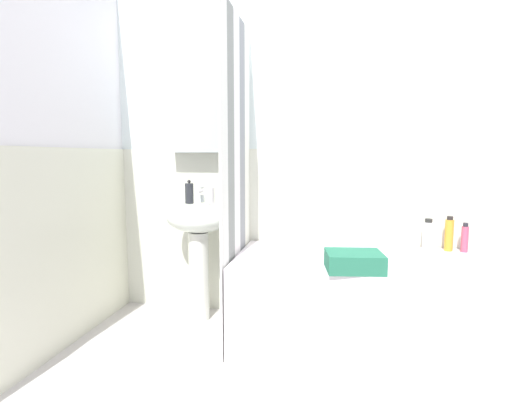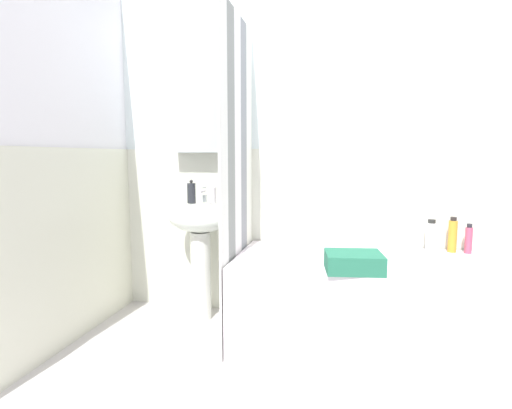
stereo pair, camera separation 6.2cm
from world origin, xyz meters
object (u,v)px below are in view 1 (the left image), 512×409
object	(u,v)px
toothbrush_cup	(210,195)
bathtub	(360,302)
sink	(198,235)
soap_dispenser	(189,193)
body_wash_bottle	(428,235)
towel_folded	(354,261)
conditioner_bottle	(449,234)
lotion_bottle	(465,238)

from	to	relation	value
toothbrush_cup	bathtub	size ratio (longest dim) A/B	0.07
sink	soap_dispenser	size ratio (longest dim) A/B	5.04
bathtub	body_wash_bottle	world-z (taller)	body_wash_bottle
soap_dispenser	toothbrush_cup	size ratio (longest dim) A/B	1.50
soap_dispenser	towel_folded	xyz separation A→B (m)	(1.09, -0.46, -0.31)
toothbrush_cup	conditioner_bottle	xyz separation A→B (m)	(1.58, 0.07, -0.23)
sink	lotion_bottle	size ratio (longest dim) A/B	4.37
soap_dispenser	towel_folded	bearing A→B (deg)	-22.75
toothbrush_cup	bathtub	distance (m)	1.21
towel_folded	toothbrush_cup	bearing A→B (deg)	152.39
towel_folded	conditioner_bottle	bearing A→B (deg)	42.43
soap_dispenser	toothbrush_cup	xyz separation A→B (m)	(0.13, 0.04, -0.02)
body_wash_bottle	towel_folded	world-z (taller)	body_wash_bottle
sink	towel_folded	world-z (taller)	sink
sink	lotion_bottle	bearing A→B (deg)	3.45
lotion_bottle	conditioner_bottle	world-z (taller)	conditioner_bottle
conditioner_bottle	toothbrush_cup	bearing A→B (deg)	-177.41
soap_dispenser	conditioner_bottle	size ratio (longest dim) A/B	0.72
soap_dispenser	towel_folded	distance (m)	1.22
lotion_bottle	body_wash_bottle	size ratio (longest dim) A/B	0.92
soap_dispenser	conditioner_bottle	distance (m)	1.74
bathtub	lotion_bottle	distance (m)	0.80
toothbrush_cup	lotion_bottle	world-z (taller)	toothbrush_cup
lotion_bottle	towel_folded	distance (m)	0.91
soap_dispenser	body_wash_bottle	bearing A→B (deg)	4.51
sink	towel_folded	size ratio (longest dim) A/B	2.80
sink	conditioner_bottle	xyz separation A→B (m)	(1.65, 0.12, 0.04)
lotion_bottle	body_wash_bottle	distance (m)	0.22
toothbrush_cup	towel_folded	bearing A→B (deg)	-27.61
soap_dispenser	toothbrush_cup	bearing A→B (deg)	17.84
toothbrush_cup	body_wash_bottle	world-z (taller)	toothbrush_cup
sink	body_wash_bottle	size ratio (longest dim) A/B	4.04
sink	toothbrush_cup	xyz separation A→B (m)	(0.07, 0.05, 0.27)
toothbrush_cup	lotion_bottle	distance (m)	1.69
bathtub	toothbrush_cup	bearing A→B (deg)	166.99
body_wash_bottle	towel_folded	xyz separation A→B (m)	(-0.50, -0.58, -0.05)
body_wash_bottle	towel_folded	bearing A→B (deg)	-130.61
lotion_bottle	towel_folded	world-z (taller)	lotion_bottle
sink	lotion_bottle	xyz separation A→B (m)	(1.74, 0.11, 0.02)
body_wash_bottle	towel_folded	distance (m)	0.77
sink	lotion_bottle	distance (m)	1.75
conditioner_bottle	lotion_bottle	bearing A→B (deg)	-9.86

